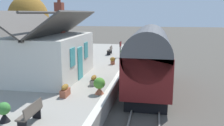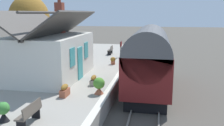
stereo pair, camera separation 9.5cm
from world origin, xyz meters
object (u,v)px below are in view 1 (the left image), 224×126
train (149,59)px  planter_edge_far (4,112)px  tree_distant (29,20)px  station_building (50,54)px  planter_under_sign (113,60)px  bench_platform_end (31,113)px  station_sign_board (120,45)px  planter_bench_left (94,80)px  planter_edge_near (123,53)px  bench_near_building (110,50)px  planter_corner_building (65,91)px  planter_by_door (99,85)px

train → planter_edge_far: size_ratio=10.61×
tree_distant → station_building: bearing=-145.9°
planter_under_sign → tree_distant: size_ratio=0.09×
planter_under_sign → station_building: bearing=144.1°
bench_platform_end → tree_distant: size_ratio=0.19×
station_sign_board → planter_bench_left: bearing=178.6°
planter_edge_near → station_sign_board: (0.14, 0.30, 0.73)m
planter_under_sign → bench_near_building: bearing=13.2°
bench_platform_end → planter_under_sign: bearing=-5.4°
station_building → station_sign_board: bearing=-23.9°
train → planter_under_sign: train is taller
bench_platform_end → bench_near_building: size_ratio=0.99×
planter_edge_near → planter_edge_far: planter_edge_near is taller
tree_distant → planter_bench_left: bearing=-138.5°
tree_distant → planter_corner_building: bearing=-145.9°
train → station_building: (-1.05, 6.55, 0.28)m
planter_under_sign → planter_bench_left: (-6.07, 0.07, -0.06)m
planter_corner_building → planter_bench_left: size_ratio=0.98×
bench_near_building → tree_distant: bearing=84.5°
planter_under_sign → planter_corner_building: planter_corner_building is taller
station_building → planter_under_sign: size_ratio=11.00×
planter_edge_near → station_sign_board: station_sign_board is taller
planter_by_door → planter_edge_near: bearing=1.0°
train → station_building: bearing=99.1°
bench_platform_end → tree_distant: bearing=28.5°
train → planter_edge_near: train is taller
planter_under_sign → planter_edge_near: 3.28m
bench_platform_end → bench_near_building: bearing=0.3°
station_building → planter_corner_building: size_ratio=9.07×
train → bench_platform_end: size_ratio=6.16×
planter_by_door → planter_bench_left: bearing=24.0°
bench_platform_end → planter_edge_far: bench_platform_end is taller
planter_edge_near → planter_edge_far: bearing=169.6°
bench_near_building → planter_bench_left: bench_near_building is taller
planter_under_sign → tree_distant: tree_distant is taller
planter_edge_near → planter_bench_left: size_ratio=1.07×
planter_corner_building → bench_near_building: bearing=0.7°
bench_platform_end → station_sign_board: 15.17m
planter_bench_left → planter_by_door: bearing=-156.0°
planter_edge_far → station_sign_board: station_sign_board is taller
bench_near_building → planter_edge_far: size_ratio=1.74×
train → bench_platform_end: train is taller
planter_by_door → planter_edge_far: bearing=143.7°
planter_by_door → tree_distant: (13.62, 11.34, 3.03)m
bench_platform_end → station_sign_board: bearing=-4.8°
bench_near_building → planter_by_door: size_ratio=1.51×
bench_platform_end → planter_edge_far: (0.04, 1.18, -0.05)m
planter_edge_far → station_building: bearing=9.5°
planter_bench_left → tree_distant: tree_distant is taller
station_building → planter_corner_building: bearing=-146.0°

